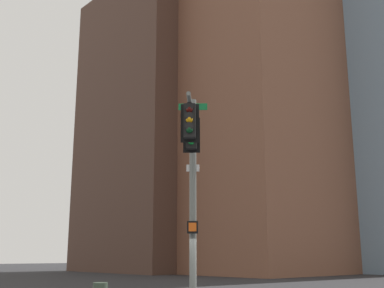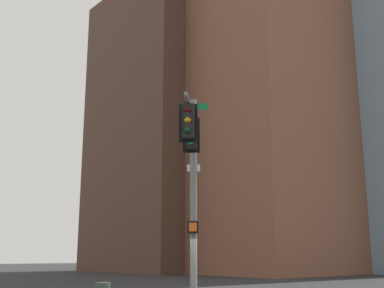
# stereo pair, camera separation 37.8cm
# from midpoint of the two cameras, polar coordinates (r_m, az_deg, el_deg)

# --- Properties ---
(signal_pole_assembly) EXTENTS (3.04, 3.17, 7.35)m
(signal_pole_assembly) POSITION_cam_midpoint_polar(r_m,az_deg,el_deg) (15.80, 0.66, -2.86)
(signal_pole_assembly) COLOR slate
(signal_pole_assembly) RESTS_ON ground_plane
(building_brick_nearside) EXTENTS (25.56, 19.64, 54.35)m
(building_brick_nearside) POSITION_cam_midpoint_polar(r_m,az_deg,el_deg) (64.14, 9.80, 10.54)
(building_brick_nearside) COLOR brown
(building_brick_nearside) RESTS_ON ground_plane
(building_brick_midblock) EXTENTS (20.16, 17.73, 35.75)m
(building_brick_midblock) POSITION_cam_midpoint_polar(r_m,az_deg,el_deg) (64.77, -0.79, 1.41)
(building_brick_midblock) COLOR #4C3328
(building_brick_midblock) RESTS_ON ground_plane
(building_glass_tower) EXTENTS (24.68, 33.44, 75.30)m
(building_glass_tower) POSITION_cam_midpoint_polar(r_m,az_deg,el_deg) (80.20, 15.56, 14.12)
(building_glass_tower) COLOR #7A99B2
(building_glass_tower) RESTS_ON ground_plane
(building_brick_farside) EXTENTS (18.21, 14.41, 39.77)m
(building_brick_farside) POSITION_cam_midpoint_polar(r_m,az_deg,el_deg) (72.01, 16.19, 2.12)
(building_brick_farside) COLOR brown
(building_brick_farside) RESTS_ON ground_plane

